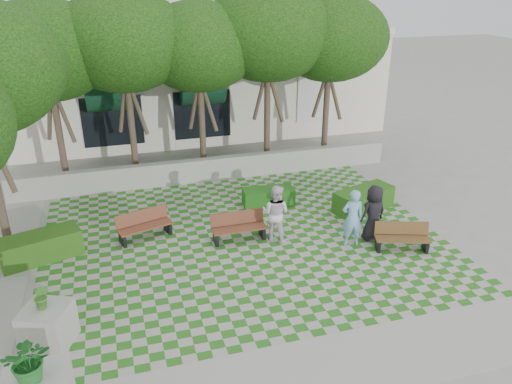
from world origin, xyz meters
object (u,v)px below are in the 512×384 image
object	(u,v)px
bench_west	(144,226)
hedge_east	(364,199)
planter_back	(48,324)
hedge_midright	(268,197)
bench_east	(402,237)
bench_mid	(239,227)
person_white	(276,213)
hedge_west	(41,247)
person_blue	(352,218)
person_dark	(373,213)

from	to	relation	value
bench_west	hedge_east	distance (m)	7.49
planter_back	hedge_midright	bearing A→B (deg)	38.62
bench_east	hedge_midright	bearing A→B (deg)	143.56
bench_east	bench_mid	bearing A→B (deg)	174.83
bench_mid	person_white	size ratio (longest dim) A/B	0.93
planter_back	hedge_west	bearing A→B (deg)	97.42
hedge_midright	person_blue	distance (m)	3.77
bench_west	person_blue	world-z (taller)	person_blue
bench_west	hedge_east	bearing A→B (deg)	-17.85
person_white	bench_west	bearing A→B (deg)	21.18
bench_east	person_white	size ratio (longest dim) A/B	0.93
hedge_east	hedge_west	distance (m)	10.47
hedge_east	person_dark	size ratio (longest dim) A/B	1.23
bench_west	hedge_midright	bearing A→B (deg)	-2.11
bench_mid	person_dark	bearing A→B (deg)	-16.23
person_blue	hedge_east	bearing A→B (deg)	-118.69
hedge_midright	person_white	size ratio (longest dim) A/B	0.99
bench_east	planter_back	xyz separation A→B (m)	(-9.76, -1.43, 0.13)
hedge_midright	bench_mid	bearing A→B (deg)	-128.00
person_dark	person_white	size ratio (longest dim) A/B	0.98
person_white	bench_mid	bearing A→B (deg)	23.06
bench_west	person_white	xyz separation A→B (m)	(3.88, -1.24, 0.48)
planter_back	person_dark	distance (m)	9.49
hedge_east	person_blue	distance (m)	2.65
hedge_west	person_white	bearing A→B (deg)	-6.94
hedge_west	person_blue	bearing A→B (deg)	-11.43
person_dark	hedge_east	bearing A→B (deg)	-121.31
bench_west	hedge_midright	world-z (taller)	bench_west
hedge_midright	person_white	bearing A→B (deg)	-102.79
bench_mid	hedge_west	size ratio (longest dim) A/B	0.76
bench_east	bench_mid	size ratio (longest dim) A/B	1.00
bench_mid	hedge_midright	world-z (taller)	bench_mid
bench_east	person_blue	world-z (taller)	person_blue
person_white	person_blue	bearing A→B (deg)	-166.05
hedge_midright	hedge_west	size ratio (longest dim) A/B	0.81
hedge_midright	bench_east	bearing A→B (deg)	-54.90
bench_east	hedge_west	world-z (taller)	bench_east
bench_mid	planter_back	xyz separation A→B (m)	(-5.25, -3.40, 0.11)
bench_mid	planter_back	size ratio (longest dim) A/B	1.06
person_blue	bench_east	bearing A→B (deg)	159.79
planter_back	person_blue	world-z (taller)	person_blue
planter_back	bench_west	bearing A→B (deg)	60.37
hedge_west	person_white	xyz separation A→B (m)	(6.85, -0.83, 0.52)
hedge_east	person_white	distance (m)	3.82
bench_west	person_dark	xyz separation A→B (m)	(6.75, -2.07, 0.47)
person_blue	hedge_west	bearing A→B (deg)	-4.19
hedge_west	planter_back	world-z (taller)	planter_back
planter_back	person_white	world-z (taller)	person_white
bench_mid	person_white	distance (m)	1.24
bench_mid	planter_back	distance (m)	6.25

